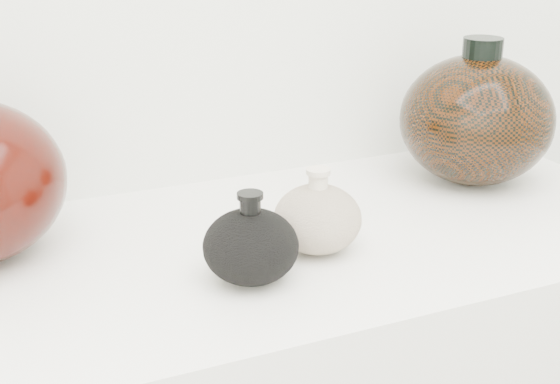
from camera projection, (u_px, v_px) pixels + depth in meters
name	position (u px, v px, depth m)	size (l,w,h in m)	color
black_gourd_vase	(251.00, 246.00, 0.90)	(0.15, 0.15, 0.11)	black
cream_gourd_vase	(317.00, 218.00, 0.98)	(0.15, 0.15, 0.11)	beige
right_round_pot	(476.00, 119.00, 1.21)	(0.29, 0.29, 0.23)	black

